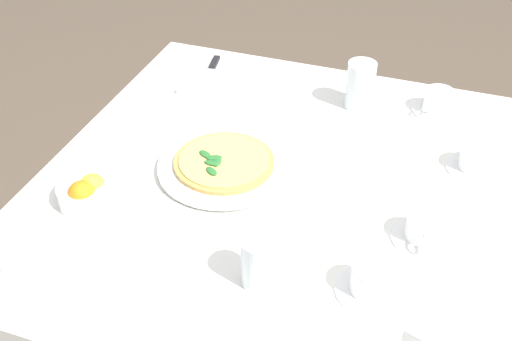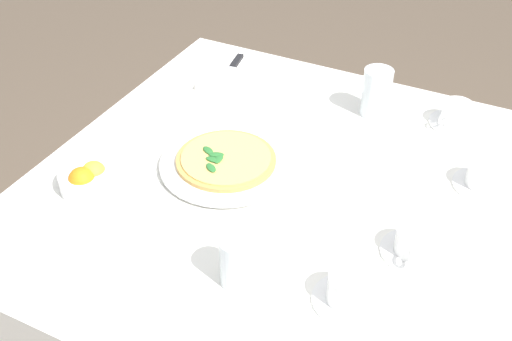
# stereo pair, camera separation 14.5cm
# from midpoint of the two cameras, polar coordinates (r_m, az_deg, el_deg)

# --- Properties ---
(dining_table) EXTENTS (1.12, 1.12, 0.73)m
(dining_table) POSITION_cam_midpoint_polar(r_m,az_deg,el_deg) (1.53, 0.09, -5.07)
(dining_table) COLOR white
(dining_table) RESTS_ON ground_plane
(pizza_plate) EXTENTS (0.31, 0.31, 0.02)m
(pizza_plate) POSITION_cam_midpoint_polar(r_m,az_deg,el_deg) (1.48, -5.70, 0.19)
(pizza_plate) COLOR white
(pizza_plate) RESTS_ON dining_table
(pizza) EXTENTS (0.23, 0.23, 0.02)m
(pizza) POSITION_cam_midpoint_polar(r_m,az_deg,el_deg) (1.48, -5.76, 0.62)
(pizza) COLOR tan
(pizza) RESTS_ON pizza_plate
(coffee_cup_right_edge) EXTENTS (0.13, 0.13, 0.06)m
(coffee_cup_right_edge) POSITION_cam_midpoint_polar(r_m,az_deg,el_deg) (1.54, 16.54, 0.84)
(coffee_cup_right_edge) COLOR white
(coffee_cup_right_edge) RESTS_ON dining_table
(coffee_cup_near_left) EXTENTS (0.13, 0.13, 0.06)m
(coffee_cup_near_left) POSITION_cam_midpoint_polar(r_m,az_deg,el_deg) (1.32, 11.75, -5.28)
(coffee_cup_near_left) COLOR white
(coffee_cup_near_left) RESTS_ON dining_table
(coffee_cup_far_left) EXTENTS (0.13, 0.13, 0.06)m
(coffee_cup_far_left) POSITION_cam_midpoint_polar(r_m,az_deg,el_deg) (1.73, 13.63, 5.88)
(coffee_cup_far_left) COLOR white
(coffee_cup_far_left) RESTS_ON dining_table
(coffee_cup_near_right) EXTENTS (0.13, 0.13, 0.06)m
(coffee_cup_near_right) POSITION_cam_midpoint_polar(r_m,az_deg,el_deg) (1.20, 6.79, -9.84)
(coffee_cup_near_right) COLOR white
(coffee_cup_near_right) RESTS_ON dining_table
(water_glass_center_back) EXTENTS (0.07, 0.07, 0.11)m
(water_glass_center_back) POSITION_cam_midpoint_polar(r_m,az_deg,el_deg) (1.20, -3.20, -8.52)
(water_glass_center_back) COLOR white
(water_glass_center_back) RESTS_ON dining_table
(water_glass_back_corner) EXTENTS (0.08, 0.08, 0.13)m
(water_glass_back_corner) POSITION_cam_midpoint_polar(r_m,az_deg,el_deg) (1.70, 6.86, 7.27)
(water_glass_back_corner) COLOR white
(water_glass_back_corner) RESTS_ON dining_table
(water_glass_left_edge) EXTENTS (0.06, 0.06, 0.10)m
(water_glass_left_edge) POSITION_cam_midpoint_polar(r_m,az_deg,el_deg) (1.34, -24.03, -6.44)
(water_glass_left_edge) COLOR white
(water_glass_left_edge) RESTS_ON dining_table
(napkin_folded) EXTENTS (0.23, 0.15, 0.02)m
(napkin_folded) POSITION_cam_midpoint_polar(r_m,az_deg,el_deg) (1.85, -6.31, 8.37)
(napkin_folded) COLOR white
(napkin_folded) RESTS_ON dining_table
(dinner_knife) EXTENTS (0.20, 0.05, 0.01)m
(dinner_knife) POSITION_cam_midpoint_polar(r_m,az_deg,el_deg) (1.84, -6.36, 8.71)
(dinner_knife) COLOR silver
(dinner_knife) RESTS_ON napkin_folded
(citrus_bowl) EXTENTS (0.15, 0.15, 0.07)m
(citrus_bowl) POSITION_cam_midpoint_polar(r_m,az_deg,el_deg) (1.45, -17.34, -1.91)
(citrus_bowl) COLOR white
(citrus_bowl) RESTS_ON dining_table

